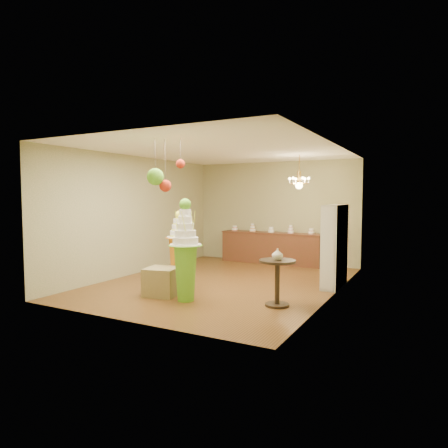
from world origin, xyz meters
The scene contains 17 objects.
floor centered at (0.00, 0.00, 0.00)m, with size 6.50×6.50×0.00m, color brown.
ceiling centered at (0.00, 0.00, 3.00)m, with size 6.50×6.50×0.00m, color white.
wall_back centered at (0.00, 3.25, 1.50)m, with size 5.00×0.04×3.00m, color tan.
wall_front centered at (0.00, -3.25, 1.50)m, with size 5.00×0.04×3.00m, color tan.
wall_left centered at (-2.50, 0.00, 1.50)m, with size 0.04×6.50×3.00m, color tan.
wall_right centered at (2.50, 0.00, 1.50)m, with size 0.04×6.50×3.00m, color tan.
pedestal_green centered at (0.13, -1.77, 0.80)m, with size 0.69×0.69×1.94m.
pedestal_orange centered at (-0.43, -1.14, 0.71)m, with size 0.67×0.67×1.68m.
burlap_riser centered at (-0.52, -1.64, 0.28)m, with size 0.61×0.61×0.56m, color olive.
sideboard centered at (0.00, 2.97, 0.48)m, with size 3.04×0.54×1.16m.
shelving_unit centered at (2.34, 0.80, 0.90)m, with size 0.33×1.20×1.80m.
round_table centered at (1.79, -1.29, 0.54)m, with size 0.73×0.73×0.84m.
vase centered at (1.79, -1.29, 0.95)m, with size 0.20×0.20×0.21m, color beige.
pom_red_left centered at (-0.04, -2.15, 2.17)m, with size 0.22×0.22×0.94m.
pom_green_mid centered at (-0.11, -2.34, 2.33)m, with size 0.30×0.30×0.83m.
pom_red_right centered at (0.32, -2.19, 2.55)m, with size 0.16×0.16×0.53m.
chandelier centered at (1.26, 1.59, 2.30)m, with size 0.62×0.62×0.85m.
Camera 1 is at (4.28, -8.00, 1.98)m, focal length 32.00 mm.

